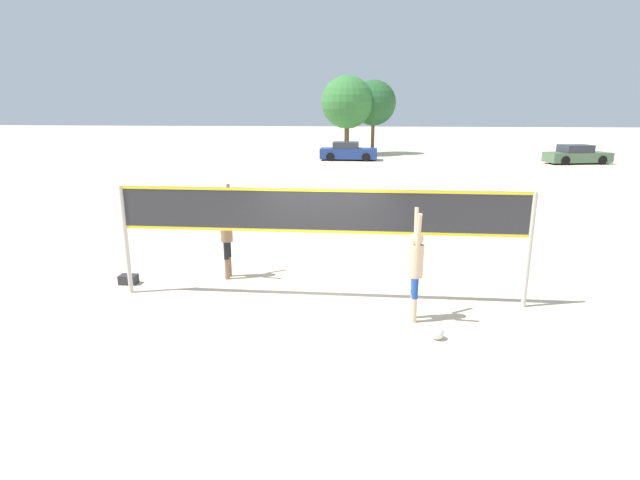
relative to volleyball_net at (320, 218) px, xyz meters
The scene contains 10 objects.
ground_plane 1.78m from the volleyball_net, ahead, with size 200.00×200.00×0.00m, color beige.
volleyball_net is the anchor object (origin of this frame).
player_spiker 2.19m from the volleyball_net, 25.43° to the right, with size 0.28×0.71×2.17m.
player_blocker 2.68m from the volleyball_net, 153.09° to the left, with size 0.28×0.72×2.23m.
volleyball 3.27m from the volleyball_net, 37.05° to the right, with size 0.24×0.24×0.24m.
gear_bag 4.86m from the volleyball_net, behind, with size 0.39×0.27×0.21m.
parked_car_near 32.51m from the volleyball_net, 60.43° to the left, with size 4.76×2.57×1.37m.
parked_car_mid 29.29m from the volleyball_net, 91.24° to the left, with size 4.38×1.96×1.40m.
tree_left_cluster 33.81m from the volleyball_net, 91.62° to the left, with size 4.40×4.40×6.61m.
tree_right_cluster 35.10m from the volleyball_net, 87.91° to the left, with size 3.86×3.86×6.29m.
Camera 1 is at (0.96, -9.94, 3.97)m, focal length 28.00 mm.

